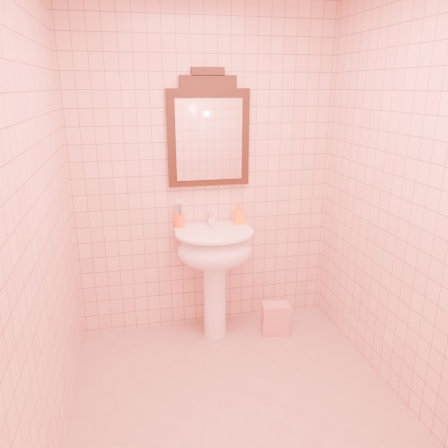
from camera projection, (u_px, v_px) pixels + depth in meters
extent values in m
plane|color=tan|center=(240.00, 410.00, 2.66)|extent=(2.20, 2.20, 0.00)
cube|color=beige|center=(206.00, 174.00, 3.30)|extent=(2.00, 0.02, 2.50)
cylinder|color=white|center=(215.00, 294.00, 3.37)|extent=(0.17, 0.17, 0.70)
ellipsoid|color=white|center=(215.00, 250.00, 3.24)|extent=(0.56, 0.46, 0.28)
cube|color=white|center=(211.00, 229.00, 3.36)|extent=(0.56, 0.15, 0.05)
cylinder|color=white|center=(215.00, 233.00, 3.20)|extent=(0.58, 0.58, 0.02)
cylinder|color=white|center=(211.00, 219.00, 3.34)|extent=(0.04, 0.04, 0.09)
cylinder|color=white|center=(212.00, 217.00, 3.28)|extent=(0.02, 0.10, 0.02)
cylinder|color=white|center=(213.00, 221.00, 3.24)|extent=(0.02, 0.02, 0.04)
cube|color=white|center=(210.00, 212.00, 3.33)|extent=(0.01, 0.07, 0.01)
cube|color=black|center=(209.00, 138.00, 3.20)|extent=(0.61, 0.05, 0.70)
cube|color=black|center=(208.00, 82.00, 3.08)|extent=(0.41, 0.05, 0.09)
cube|color=black|center=(208.00, 71.00, 3.06)|extent=(0.23, 0.05, 0.06)
cube|color=white|center=(209.00, 140.00, 3.18)|extent=(0.49, 0.01, 0.59)
cylinder|color=#FA5A15|center=(179.00, 221.00, 3.30)|extent=(0.08, 0.08, 0.10)
cylinder|color=silver|center=(182.00, 215.00, 3.29)|extent=(0.01, 0.01, 0.19)
cylinder|color=#338CD8|center=(180.00, 214.00, 3.30)|extent=(0.01, 0.01, 0.19)
cylinder|color=#E5334C|center=(178.00, 214.00, 3.30)|extent=(0.01, 0.01, 0.19)
cylinder|color=#3FBF59|center=(177.00, 215.00, 3.29)|extent=(0.01, 0.01, 0.19)
cylinder|color=#D8CC4C|center=(177.00, 215.00, 3.27)|extent=(0.01, 0.01, 0.19)
cylinder|color=purple|center=(179.00, 216.00, 3.27)|extent=(0.01, 0.01, 0.19)
cylinder|color=#4C4C59|center=(181.00, 215.00, 3.27)|extent=(0.01, 0.01, 0.19)
imported|color=orange|center=(239.00, 214.00, 3.36)|extent=(0.08, 0.08, 0.16)
cube|color=pink|center=(275.00, 319.00, 3.45)|extent=(0.23, 0.17, 0.25)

